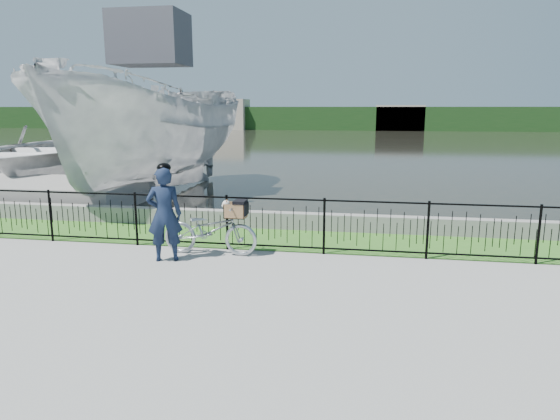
% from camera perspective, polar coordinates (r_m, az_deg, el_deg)
% --- Properties ---
extents(ground, '(120.00, 120.00, 0.00)m').
position_cam_1_polar(ground, '(8.76, -2.47, -7.68)').
color(ground, gray).
rests_on(ground, ground).
extents(grass_strip, '(60.00, 2.00, 0.01)m').
position_cam_1_polar(grass_strip, '(11.20, 0.32, -3.33)').
color(grass_strip, '#366C22').
rests_on(grass_strip, ground).
extents(water, '(120.00, 120.00, 0.00)m').
position_cam_1_polar(water, '(41.22, 7.25, 7.51)').
color(water, black).
rests_on(water, ground).
extents(quay_wall, '(60.00, 0.30, 0.40)m').
position_cam_1_polar(quay_wall, '(12.12, 1.09, -1.23)').
color(quay_wall, gray).
rests_on(quay_wall, ground).
extents(fence, '(14.00, 0.06, 1.15)m').
position_cam_1_polar(fence, '(10.11, -0.60, -1.64)').
color(fence, black).
rests_on(fence, ground).
extents(far_treeline, '(120.00, 6.00, 3.00)m').
position_cam_1_polar(far_treeline, '(68.12, 8.31, 10.33)').
color(far_treeline, '#1D3F18').
rests_on(far_treeline, ground).
extents(far_building_left, '(8.00, 4.00, 4.00)m').
position_cam_1_polar(far_building_left, '(68.98, -7.12, 10.79)').
color(far_building_left, '#B2A28F').
rests_on(far_building_left, ground).
extents(far_building_right, '(6.00, 3.00, 3.20)m').
position_cam_1_polar(far_building_right, '(66.73, 13.51, 10.20)').
color(far_building_right, '#B2A28F').
rests_on(far_building_right, ground).
extents(bicycle_rig, '(1.91, 0.67, 1.14)m').
position_cam_1_polar(bicycle_rig, '(10.05, -7.91, -2.19)').
color(bicycle_rig, '#A9AFB5').
rests_on(bicycle_rig, ground).
extents(cyclist, '(0.77, 0.63, 1.88)m').
position_cam_1_polar(cyclist, '(9.72, -13.08, -0.35)').
color(cyclist, '#131E36').
rests_on(cyclist, ground).
extents(boat_near, '(5.12, 10.71, 5.78)m').
position_cam_1_polar(boat_near, '(16.70, -14.14, 8.53)').
color(boat_near, silver).
rests_on(boat_near, water).
extents(boat_far, '(9.70, 12.02, 2.21)m').
position_cam_1_polar(boat_far, '(22.60, -23.70, 6.11)').
color(boat_far, silver).
rests_on(boat_far, water).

